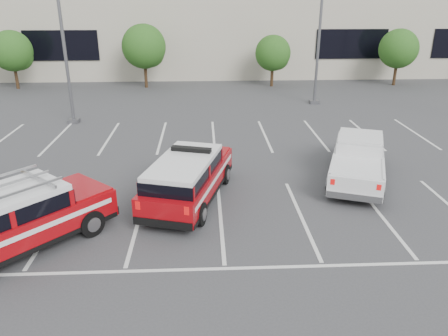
% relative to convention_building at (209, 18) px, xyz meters
% --- Properties ---
extents(ground, '(120.00, 120.00, 0.00)m').
position_rel_convention_building_xyz_m(ground, '(-0.18, -31.86, -4.72)').
color(ground, '#38383B').
rests_on(ground, ground).
extents(stall_markings, '(23.00, 15.00, 0.01)m').
position_rel_convention_building_xyz_m(stall_markings, '(-0.18, -27.36, -4.71)').
color(stall_markings, silver).
rests_on(stall_markings, ground).
extents(convention_building, '(60.00, 16.99, 13.20)m').
position_rel_convention_building_xyz_m(convention_building, '(0.00, 0.00, 0.00)').
color(convention_building, '#BAB39D').
rests_on(convention_building, ground).
extents(tree_left, '(3.07, 3.07, 4.42)m').
position_rel_convention_building_xyz_m(tree_left, '(-15.09, -9.82, -1.95)').
color(tree_left, '#3F2B19').
rests_on(tree_left, ground).
extents(tree_mid_left, '(3.37, 3.37, 4.85)m').
position_rel_convention_building_xyz_m(tree_mid_left, '(-5.09, -9.82, -1.68)').
color(tree_mid_left, '#3F2B19').
rests_on(tree_mid_left, ground).
extents(tree_mid_right, '(2.77, 2.77, 3.99)m').
position_rel_convention_building_xyz_m(tree_mid_right, '(4.91, -9.82, -2.22)').
color(tree_mid_right, '#3F2B19').
rests_on(tree_mid_right, ground).
extents(tree_right, '(3.07, 3.07, 4.42)m').
position_rel_convention_building_xyz_m(tree_right, '(14.91, -9.82, -1.95)').
color(tree_right, '#3F2B19').
rests_on(tree_right, ground).
extents(light_pole_left, '(0.90, 0.60, 10.24)m').
position_rel_convention_building_xyz_m(light_pole_left, '(-8.18, -19.86, 0.47)').
color(light_pole_left, '#59595E').
rests_on(light_pole_left, ground).
extents(light_pole_mid, '(0.90, 0.60, 10.24)m').
position_rel_convention_building_xyz_m(light_pole_mid, '(6.82, -15.86, 0.47)').
color(light_pole_mid, '#59595E').
rests_on(light_pole_mid, ground).
extents(fire_chief_suv, '(3.35, 5.67, 1.88)m').
position_rel_convention_building_xyz_m(fire_chief_suv, '(-1.27, -30.46, -3.95)').
color(fire_chief_suv, maroon).
rests_on(fire_chief_suv, ground).
extents(white_pickup, '(3.70, 5.81, 1.69)m').
position_rel_convention_building_xyz_m(white_pickup, '(5.41, -28.74, -4.05)').
color(white_pickup, silver).
rests_on(white_pickup, ground).
extents(ladder_suv, '(5.15, 5.34, 2.10)m').
position_rel_convention_building_xyz_m(ladder_suv, '(-6.12, -33.43, -3.88)').
color(ladder_suv, maroon).
rests_on(ladder_suv, ground).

